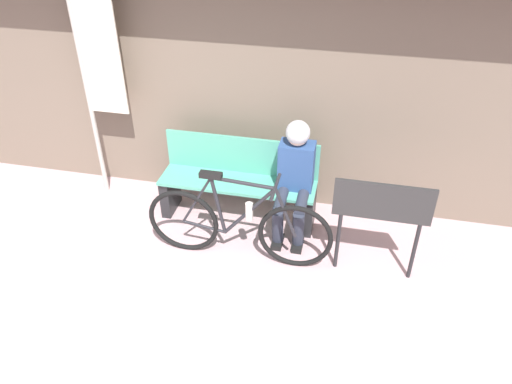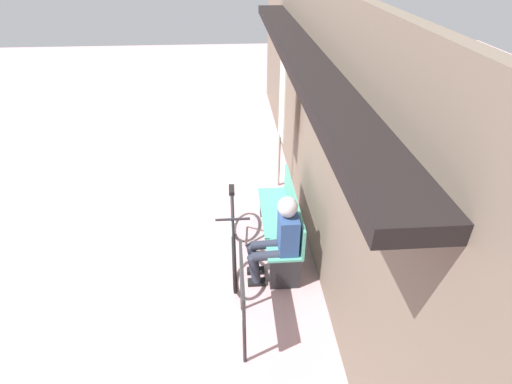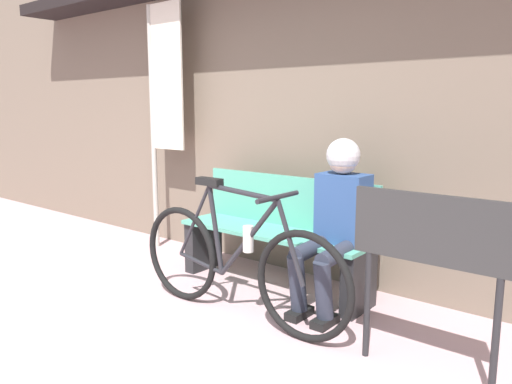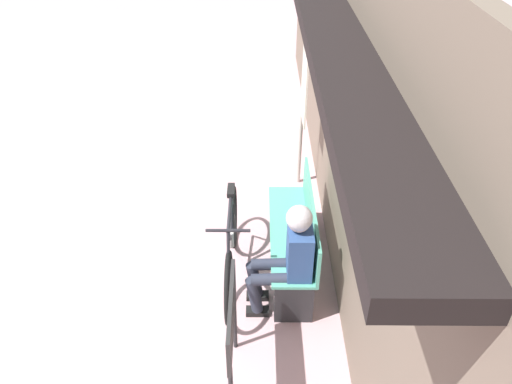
% 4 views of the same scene
% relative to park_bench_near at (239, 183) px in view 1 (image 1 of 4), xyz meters
% --- Properties ---
extents(storefront_wall, '(12.00, 0.56, 3.20)m').
position_rel_park_bench_near_xyz_m(storefront_wall, '(-0.40, 0.44, 1.26)').
color(storefront_wall, '#756656').
rests_on(storefront_wall, ground_plane).
extents(park_bench_near, '(1.59, 0.42, 0.86)m').
position_rel_park_bench_near_xyz_m(park_bench_near, '(0.00, 0.00, 0.00)').
color(park_bench_near, '#51A88E').
rests_on(park_bench_near, ground_plane).
extents(bicycle, '(1.75, 0.40, 0.93)m').
position_rel_park_bench_near_xyz_m(bicycle, '(0.16, -0.65, -0.03)').
color(bicycle, black).
rests_on(bicycle, ground_plane).
extents(person_seated, '(0.34, 0.60, 1.19)m').
position_rel_park_bench_near_xyz_m(person_seated, '(0.58, -0.11, 0.28)').
color(person_seated, '#2D3342').
rests_on(person_seated, ground_plane).
extents(banner_pole, '(0.45, 0.05, 2.33)m').
position_rel_park_bench_near_xyz_m(banner_pole, '(-1.46, 0.14, 1.09)').
color(banner_pole, '#B7B2A8').
rests_on(banner_pole, ground_plane).
extents(signboard, '(0.84, 0.04, 0.97)m').
position_rel_park_bench_near_xyz_m(signboard, '(1.40, -0.58, 0.31)').
color(signboard, '#232326').
rests_on(signboard, ground_plane).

